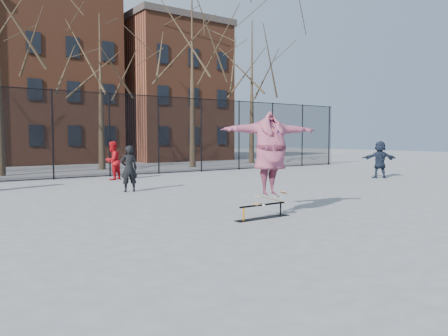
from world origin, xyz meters
TOP-DOWN VIEW (x-y plane):
  - ground at (0.00, 0.00)m, footprint 100.00×100.00m
  - skate_rail at (0.03, 0.52)m, footprint 1.52×0.23m
  - skateboard at (0.25, 0.52)m, footprint 0.85×0.20m
  - skater at (0.25, 0.52)m, footprint 2.47×1.34m
  - bystander_black at (-0.45, 6.97)m, footprint 0.65×0.49m
  - bystander_red at (0.70, 11.38)m, footprint 1.04×0.98m
  - bystander_navy at (11.00, 5.00)m, footprint 1.59×1.32m
  - fence at (-0.01, 13.00)m, footprint 34.03×0.07m
  - tree_row at (-0.25, 17.15)m, footprint 33.66×7.46m
  - rowhouses at (0.72, 26.00)m, footprint 29.00×7.00m

SIDE VIEW (x-z plane):
  - ground at x=0.00m, z-range 0.00..0.00m
  - skate_rail at x=0.03m, z-range -0.04..0.30m
  - skateboard at x=0.25m, z-range 0.33..0.44m
  - bystander_black at x=-0.45m, z-range 0.00..1.60m
  - bystander_red at x=0.70m, z-range 0.00..1.70m
  - bystander_navy at x=11.00m, z-range 0.00..1.71m
  - skater at x=0.25m, z-range 0.44..2.38m
  - fence at x=-0.01m, z-range 0.05..4.05m
  - rowhouses at x=0.72m, z-range -0.44..12.56m
  - tree_row at x=-0.25m, z-range 2.02..12.69m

